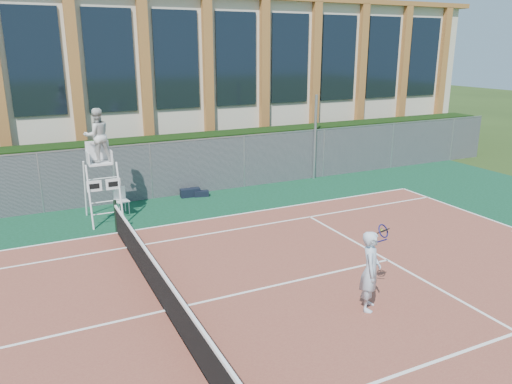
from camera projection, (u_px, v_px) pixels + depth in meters
name	position (u px, v px, depth m)	size (l,w,h in m)	color
ground	(165.00, 312.00, 11.34)	(120.00, 120.00, 0.00)	#233814
apron	(154.00, 293.00, 12.20)	(36.00, 20.00, 0.01)	#0C381C
tennis_court	(165.00, 311.00, 11.33)	(23.77, 10.97, 0.02)	brown
tennis_net	(164.00, 290.00, 11.19)	(0.10, 11.30, 1.10)	black
fence	(98.00, 177.00, 18.63)	(40.00, 0.06, 2.20)	#595E60
hedge	(93.00, 171.00, 19.67)	(40.00, 1.40, 2.20)	black
building	(64.00, 80.00, 25.68)	(45.00, 10.60, 8.22)	beige
steel_pole	(315.00, 138.00, 22.28)	(0.12, 0.12, 3.79)	#9EA0A5
umpire_chair	(97.00, 138.00, 16.56)	(1.09, 1.68, 3.92)	white
plastic_chair	(121.00, 198.00, 17.92)	(0.52, 0.52, 0.96)	silver
sports_bag_near	(190.00, 193.00, 19.96)	(0.78, 0.31, 0.33)	black
sports_bag_far	(201.00, 194.00, 20.01)	(0.58, 0.25, 0.23)	black
tennis_player	(371.00, 271.00, 11.18)	(1.08, 0.87, 1.87)	silver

